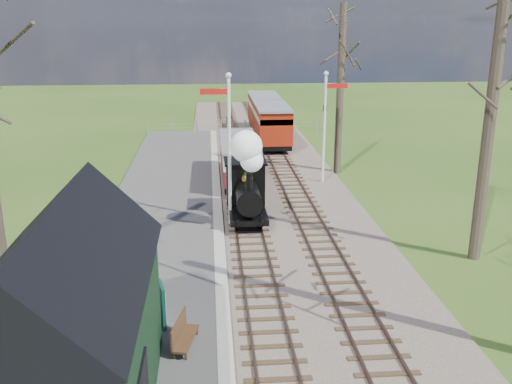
% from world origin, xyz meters
% --- Properties ---
extents(distant_hills, '(114.40, 48.00, 22.02)m').
position_xyz_m(distant_hills, '(1.40, 64.38, -16.21)').
color(distant_hills, '#385B23').
rests_on(distant_hills, ground).
extents(ballast_bed, '(8.00, 60.00, 0.10)m').
position_xyz_m(ballast_bed, '(1.30, 22.00, 0.05)').
color(ballast_bed, brown).
rests_on(ballast_bed, ground).
extents(track_near, '(1.60, 60.00, 0.15)m').
position_xyz_m(track_near, '(0.00, 22.00, 0.10)').
color(track_near, brown).
rests_on(track_near, ground).
extents(track_far, '(1.60, 60.00, 0.15)m').
position_xyz_m(track_far, '(2.60, 22.00, 0.10)').
color(track_far, brown).
rests_on(track_far, ground).
extents(platform, '(5.00, 44.00, 0.20)m').
position_xyz_m(platform, '(-3.50, 14.00, 0.10)').
color(platform, '#474442').
rests_on(platform, ground).
extents(coping_strip, '(0.40, 44.00, 0.21)m').
position_xyz_m(coping_strip, '(-1.20, 14.00, 0.10)').
color(coping_strip, '#B2AD9E').
rests_on(coping_strip, ground).
extents(station_shed, '(3.25, 6.30, 4.78)m').
position_xyz_m(station_shed, '(-4.30, 4.00, 2.27)').
color(station_shed, black).
rests_on(station_shed, platform).
extents(semaphore_near, '(1.22, 0.24, 6.22)m').
position_xyz_m(semaphore_near, '(-0.77, 16.00, 3.62)').
color(semaphore_near, silver).
rests_on(semaphore_near, ground).
extents(semaphore_far, '(1.22, 0.24, 5.72)m').
position_xyz_m(semaphore_far, '(4.37, 22.00, 3.35)').
color(semaphore_far, silver).
rests_on(semaphore_far, ground).
extents(bare_trees, '(15.51, 22.39, 12.00)m').
position_xyz_m(bare_trees, '(1.33, 10.10, 5.21)').
color(bare_trees, '#382D23').
rests_on(bare_trees, ground).
extents(fence_line, '(12.60, 0.08, 1.00)m').
position_xyz_m(fence_line, '(0.30, 36.00, 0.55)').
color(fence_line, slate).
rests_on(fence_line, ground).
extents(locomotive, '(1.59, 3.71, 3.97)m').
position_xyz_m(locomotive, '(-0.01, 16.24, 1.86)').
color(locomotive, black).
rests_on(locomotive, ground).
extents(coach, '(1.85, 6.35, 1.95)m').
position_xyz_m(coach, '(0.00, 22.29, 1.37)').
color(coach, black).
rests_on(coach, ground).
extents(red_carriage_a, '(2.16, 5.34, 2.27)m').
position_xyz_m(red_carriage_a, '(2.60, 30.56, 1.56)').
color(red_carriage_a, black).
rests_on(red_carriage_a, ground).
extents(red_carriage_b, '(2.16, 5.34, 2.27)m').
position_xyz_m(red_carriage_b, '(2.60, 36.06, 1.56)').
color(red_carriage_b, black).
rests_on(red_carriage_b, ground).
extents(sign_board, '(0.26, 0.80, 1.18)m').
position_xyz_m(sign_board, '(-2.84, 7.92, 0.79)').
color(sign_board, '#0E4236').
rests_on(sign_board, platform).
extents(bench, '(0.67, 1.40, 0.77)m').
position_xyz_m(bench, '(-2.28, 6.79, 0.56)').
color(bench, '#4B301A').
rests_on(bench, platform).
extents(person, '(0.50, 0.61, 1.44)m').
position_xyz_m(person, '(-3.09, 6.71, 0.92)').
color(person, black).
rests_on(person, platform).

